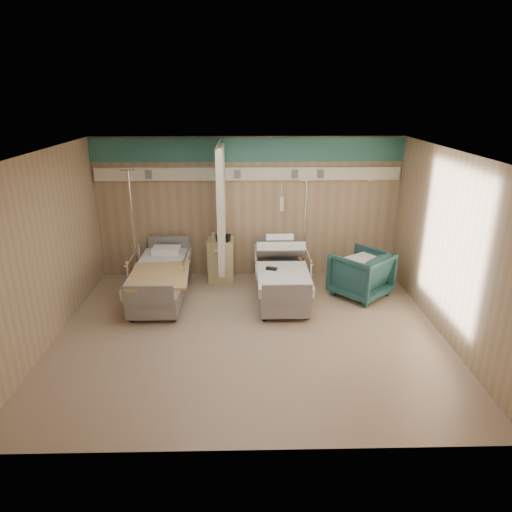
% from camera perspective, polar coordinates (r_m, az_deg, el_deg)
% --- Properties ---
extents(ground, '(6.00, 5.00, 0.00)m').
position_cam_1_polar(ground, '(7.30, -0.81, -9.60)').
color(ground, gray).
rests_on(ground, ground).
extents(room_walls, '(6.04, 5.04, 2.82)m').
position_cam_1_polar(room_walls, '(6.83, -1.17, 5.21)').
color(room_walls, tan).
rests_on(room_walls, ground).
extents(bed_right, '(1.00, 2.16, 0.63)m').
position_cam_1_polar(bed_right, '(8.35, 3.22, -3.27)').
color(bed_right, white).
rests_on(bed_right, ground).
extents(bed_left, '(1.00, 2.16, 0.63)m').
position_cam_1_polar(bed_left, '(8.47, -11.81, -3.33)').
color(bed_left, white).
rests_on(bed_left, ground).
extents(bedside_cabinet, '(0.50, 0.48, 0.85)m').
position_cam_1_polar(bedside_cabinet, '(9.13, -4.40, -0.48)').
color(bedside_cabinet, '#CCBC7F').
rests_on(bedside_cabinet, ground).
extents(visitor_armchair, '(1.30, 1.30, 0.85)m').
position_cam_1_polar(visitor_armchair, '(8.62, 12.97, -2.21)').
color(visitor_armchair, '#1C4447').
rests_on(visitor_armchair, ground).
extents(waffle_blanket, '(0.78, 0.76, 0.07)m').
position_cam_1_polar(waffle_blanket, '(8.44, 13.34, 0.62)').
color(waffle_blanket, white).
rests_on(waffle_blanket, visitor_armchair).
extents(iv_stand_right, '(0.36, 0.36, 2.03)m').
position_cam_1_polar(iv_stand_right, '(9.16, 5.95, -0.53)').
color(iv_stand_right, silver).
rests_on(iv_stand_right, ground).
extents(iv_stand_left, '(0.40, 0.40, 2.24)m').
position_cam_1_polar(iv_stand_left, '(9.36, -14.75, -0.38)').
color(iv_stand_left, silver).
rests_on(iv_stand_left, ground).
extents(call_remote, '(0.21, 0.15, 0.04)m').
position_cam_1_polar(call_remote, '(8.04, 1.94, -1.58)').
color(call_remote, black).
rests_on(call_remote, bed_right).
extents(tan_blanket, '(1.06, 1.29, 0.04)m').
position_cam_1_polar(tan_blanket, '(7.91, -11.99, -2.41)').
color(tan_blanket, tan).
rests_on(tan_blanket, bed_left).
extents(toiletry_bag, '(0.28, 0.23, 0.13)m').
position_cam_1_polar(toiletry_bag, '(8.89, -4.08, 2.30)').
color(toiletry_bag, black).
rests_on(toiletry_bag, bedside_cabinet).
extents(white_cup, '(0.10, 0.10, 0.12)m').
position_cam_1_polar(white_cup, '(9.06, -5.33, 2.55)').
color(white_cup, white).
rests_on(white_cup, bedside_cabinet).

